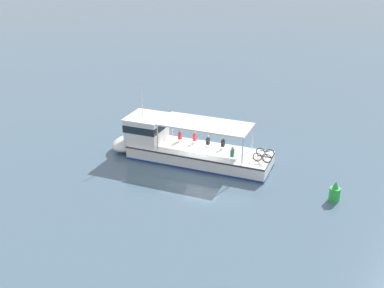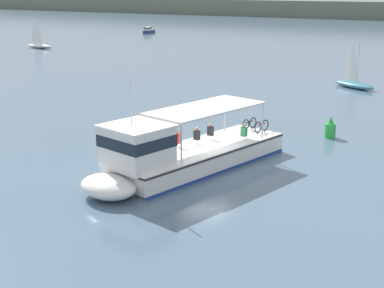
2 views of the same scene
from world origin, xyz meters
TOP-DOWN VIEW (x-y plane):
  - ground_plane at (0.00, 0.00)m, footprint 400.00×400.00m
  - ferry_main at (-0.64, -1.77)m, footprint 5.78×13.07m
  - sailboat_near_port at (0.41, 28.04)m, footprint 4.87×3.58m
  - sailboat_outer_anchorage at (-51.09, 38.41)m, footprint 4.86×1.61m
  - motorboat_mid_channel at (-52.37, 69.94)m, footprint 2.08×3.80m
  - channel_buoy at (3.91, 9.23)m, footprint 0.70×0.70m

SIDE VIEW (x-z plane):
  - ground_plane at x=0.00m, z-range 0.00..0.00m
  - sailboat_near_port at x=0.41m, z-range -2.16..3.24m
  - sailboat_outer_anchorage at x=-51.09m, z-range -2.16..3.24m
  - motorboat_mid_channel at x=-52.37m, z-range -0.09..1.17m
  - channel_buoy at x=3.91m, z-range -0.13..1.27m
  - ferry_main at x=-0.64m, z-range -1.64..3.68m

